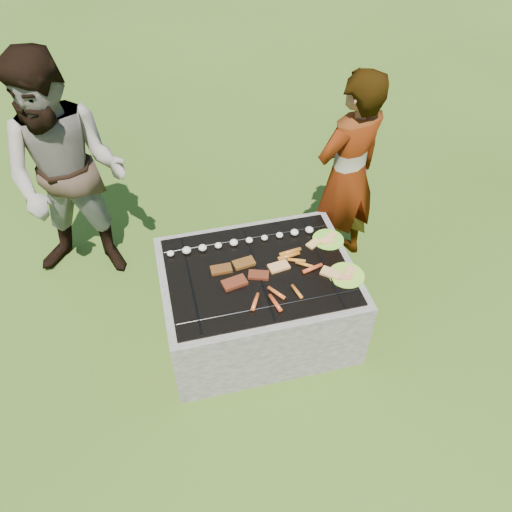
{
  "coord_description": "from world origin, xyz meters",
  "views": [
    {
      "loc": [
        -0.56,
        -2.22,
        3.03
      ],
      "look_at": [
        0.0,
        0.05,
        0.7
      ],
      "focal_mm": 35.0,
      "sensor_mm": 36.0,
      "label": 1
    }
  ],
  "objects_px": {
    "fire_pit": "(258,302)",
    "plate_far": "(328,240)",
    "cook": "(347,176)",
    "bystander": "(68,177)",
    "plate_near": "(347,275)"
  },
  "relations": [
    {
      "from": "plate_far",
      "to": "fire_pit",
      "type": "bearing_deg",
      "value": -162.73
    },
    {
      "from": "plate_far",
      "to": "bystander",
      "type": "xyz_separation_m",
      "value": [
        -1.72,
        0.76,
        0.31
      ]
    },
    {
      "from": "fire_pit",
      "to": "plate_far",
      "type": "bearing_deg",
      "value": 17.27
    },
    {
      "from": "plate_far",
      "to": "bystander",
      "type": "relative_size",
      "value": 0.14
    },
    {
      "from": "cook",
      "to": "plate_near",
      "type": "bearing_deg",
      "value": 49.9
    },
    {
      "from": "plate_far",
      "to": "cook",
      "type": "height_order",
      "value": "cook"
    },
    {
      "from": "plate_far",
      "to": "cook",
      "type": "distance_m",
      "value": 0.54
    },
    {
      "from": "plate_far",
      "to": "plate_near",
      "type": "relative_size",
      "value": 0.95
    },
    {
      "from": "cook",
      "to": "bystander",
      "type": "distance_m",
      "value": 2.03
    },
    {
      "from": "cook",
      "to": "plate_far",
      "type": "bearing_deg",
      "value": 35.82
    },
    {
      "from": "plate_far",
      "to": "cook",
      "type": "xyz_separation_m",
      "value": [
        0.28,
        0.41,
        0.22
      ]
    },
    {
      "from": "fire_pit",
      "to": "plate_far",
      "type": "height_order",
      "value": "plate_far"
    },
    {
      "from": "fire_pit",
      "to": "cook",
      "type": "xyz_separation_m",
      "value": [
        0.84,
        0.59,
        0.55
      ]
    },
    {
      "from": "plate_far",
      "to": "cook",
      "type": "relative_size",
      "value": 0.15
    },
    {
      "from": "plate_near",
      "to": "fire_pit",
      "type": "bearing_deg",
      "value": 161.97
    }
  ]
}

